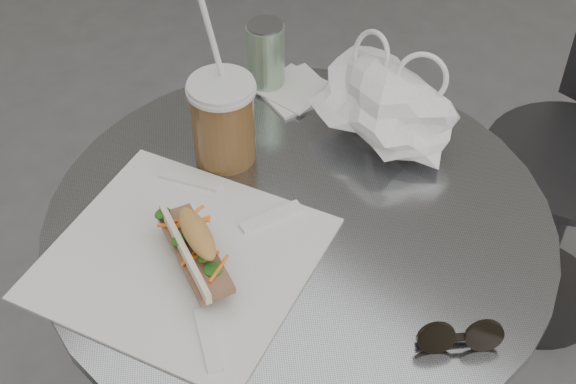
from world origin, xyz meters
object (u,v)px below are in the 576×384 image
Objects in this scene: iced_coffee at (223,119)px; sunglasses at (459,337)px; chair_far at (570,194)px; drink_can at (266,56)px; banh_mi at (196,248)px; cafe_table at (297,327)px.

iced_coffee is 3.25× the size of sunglasses.
chair_far is 5.77× the size of drink_can.
banh_mi is 2.36× the size of sunglasses.
sunglasses reaches higher than cafe_table.
banh_mi is (-0.05, -0.16, 0.31)m from cafe_table.
drink_can reaches higher than cafe_table.
iced_coffee reaches higher than cafe_table.
drink_can reaches higher than sunglasses.
cafe_table is 0.36m from banh_mi.
iced_coffee is 0.20m from drink_can.
chair_far is at bearing 100.97° from banh_mi.
drink_can is (-0.25, 0.22, 0.34)m from cafe_table.
chair_far is 1.05m from banh_mi.
drink_can reaches higher than chair_far.
sunglasses is at bearing -9.14° from cafe_table.
cafe_table is 0.42m from sunglasses.
cafe_table is at bearing 83.30° from chair_far.
sunglasses reaches higher than chair_far.
banh_mi is (-0.23, -0.92, 0.45)m from chair_far.
sunglasses is at bearing -25.75° from drink_can.
chair_far is 0.95m from iced_coffee.
iced_coffee is 0.49m from sunglasses.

